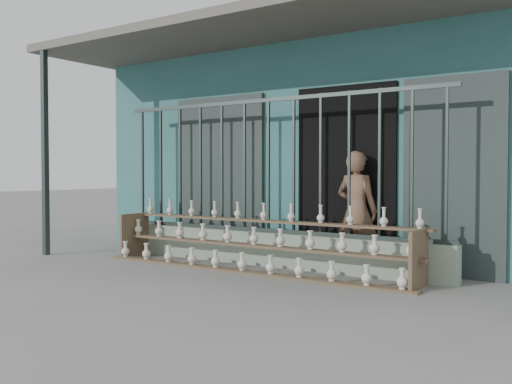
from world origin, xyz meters
The scene contains 6 objects.
ground centered at (0.00, 0.00, 0.00)m, with size 60.00×60.00×0.00m, color slate.
workshop_building centered at (0.00, 4.23, 1.62)m, with size 7.40×6.60×3.21m.
parapet_wall centered at (0.00, 1.30, 0.23)m, with size 5.00×0.20×0.45m, color gray.
security_fence centered at (0.00, 1.30, 1.35)m, with size 5.00×0.04×1.80m.
shelf_rack centered at (0.03, 0.89, 0.36)m, with size 4.50×0.68×0.85m.
elderly_woman centered at (1.14, 1.62, 0.76)m, with size 0.56×0.37×1.53m, color brown.
Camera 1 is at (4.13, -5.12, 1.26)m, focal length 40.00 mm.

